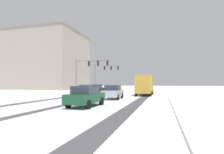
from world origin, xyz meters
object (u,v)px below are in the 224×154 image
(car_dark_green_fourth, at_px, (86,96))
(box_truck_delivery, at_px, (145,85))
(car_silver_third, at_px, (113,92))
(traffic_signal_near_left, at_px, (89,68))
(car_black_lead, at_px, (97,89))
(car_blue_second, at_px, (86,90))
(traffic_signal_far_left, at_px, (105,71))
(bus_oncoming, at_px, (145,83))
(office_building_far_left_block, at_px, (41,61))

(car_dark_green_fourth, xyz_separation_m, box_truck_delivery, (3.17, 15.24, 0.82))
(box_truck_delivery, bearing_deg, car_silver_third, -109.99)
(car_silver_third, height_order, box_truck_delivery, box_truck_delivery)
(traffic_signal_near_left, bearing_deg, car_black_lead, 35.32)
(traffic_signal_near_left, xyz_separation_m, car_silver_third, (7.78, -11.19, -4.00))
(car_silver_third, bearing_deg, traffic_signal_near_left, 124.79)
(car_blue_second, bearing_deg, box_truck_delivery, 7.97)
(traffic_signal_far_left, relative_size, car_blue_second, 1.57)
(traffic_signal_far_left, relative_size, traffic_signal_near_left, 0.95)
(car_dark_green_fourth, distance_m, bus_oncoming, 42.79)
(box_truck_delivery, bearing_deg, car_blue_second, -172.03)
(traffic_signal_near_left, relative_size, car_silver_third, 1.64)
(car_black_lead, height_order, car_dark_green_fourth, same)
(car_dark_green_fourth, height_order, office_building_far_left_block, office_building_far_left_block)
(car_dark_green_fourth, distance_m, office_building_far_left_block, 52.52)
(car_black_lead, distance_m, car_blue_second, 5.38)
(box_truck_delivery, bearing_deg, traffic_signal_near_left, 163.51)
(car_blue_second, bearing_deg, car_black_lead, 91.07)
(car_black_lead, xyz_separation_m, bus_oncoming, (6.91, 23.45, 1.18))
(car_black_lead, height_order, car_silver_third, same)
(car_dark_green_fourth, bearing_deg, box_truck_delivery, 78.24)
(office_building_far_left_block, bearing_deg, car_black_lead, -35.71)
(traffic_signal_near_left, relative_size, car_blue_second, 1.65)
(traffic_signal_near_left, bearing_deg, box_truck_delivery, -16.49)
(office_building_far_left_block, bearing_deg, traffic_signal_near_left, -38.25)
(car_dark_green_fourth, bearing_deg, car_silver_third, 88.00)
(box_truck_delivery, height_order, office_building_far_left_block, office_building_far_left_block)
(car_blue_second, height_order, box_truck_delivery, box_truck_delivery)
(car_black_lead, distance_m, office_building_far_left_block, 35.11)
(car_blue_second, distance_m, car_dark_green_fourth, 15.23)
(car_silver_third, bearing_deg, bus_oncoming, 89.33)
(car_blue_second, xyz_separation_m, box_truck_delivery, (9.31, 1.30, 0.82))
(traffic_signal_near_left, bearing_deg, car_silver_third, -55.21)
(car_black_lead, xyz_separation_m, car_dark_green_fourth, (6.24, -19.32, 0.00))
(car_silver_third, bearing_deg, traffic_signal_far_left, 110.58)
(car_black_lead, height_order, car_blue_second, same)
(car_silver_third, xyz_separation_m, car_dark_green_fourth, (-0.25, -7.21, 0.00))
(traffic_signal_far_left, xyz_separation_m, car_blue_second, (1.63, -14.65, -3.98))
(traffic_signal_near_left, relative_size, office_building_far_left_block, 0.25)
(car_dark_green_fourth, relative_size, office_building_far_left_block, 0.15)
(bus_oncoming, height_order, office_building_far_left_block, office_building_far_left_block)
(office_building_far_left_block, bearing_deg, car_silver_third, -43.12)
(car_black_lead, bearing_deg, car_dark_green_fourth, -72.10)
(traffic_signal_far_left, bearing_deg, traffic_signal_near_left, -88.61)
(traffic_signal_far_left, bearing_deg, car_blue_second, -83.65)
(car_silver_third, relative_size, box_truck_delivery, 0.56)
(car_blue_second, relative_size, office_building_far_left_block, 0.15)
(traffic_signal_far_left, relative_size, box_truck_delivery, 0.88)
(traffic_signal_near_left, xyz_separation_m, car_dark_green_fourth, (7.52, -18.41, -4.00))
(traffic_signal_far_left, xyz_separation_m, car_black_lead, (1.53, -9.27, -3.98))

